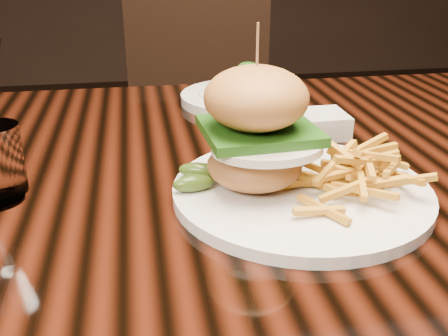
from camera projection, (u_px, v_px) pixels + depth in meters
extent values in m
cube|color=black|center=(252.00, 172.00, 0.78)|extent=(1.60, 0.90, 0.04)
cylinder|color=silver|center=(301.00, 191.00, 0.66)|extent=(0.32, 0.32, 0.01)
ellipsoid|color=brown|center=(254.00, 165.00, 0.65)|extent=(0.12, 0.12, 0.05)
ellipsoid|color=silver|center=(267.00, 147.00, 0.62)|extent=(0.13, 0.11, 0.01)
ellipsoid|color=#FB9B0D|center=(290.00, 146.00, 0.60)|extent=(0.03, 0.03, 0.01)
cube|color=#286018|center=(255.00, 133.00, 0.63)|extent=(0.14, 0.13, 0.01)
ellipsoid|color=#A2622C|center=(256.00, 98.00, 0.61)|extent=(0.12, 0.12, 0.07)
cylinder|color=#A5754D|center=(257.00, 66.00, 0.60)|extent=(0.00, 0.00, 0.10)
ellipsoid|color=#243A0F|center=(194.00, 183.00, 0.63)|extent=(0.05, 0.03, 0.02)
ellipsoid|color=#243A0F|center=(198.00, 171.00, 0.67)|extent=(0.06, 0.04, 0.02)
cube|color=silver|center=(320.00, 124.00, 0.86)|extent=(0.10, 0.10, 0.04)
cylinder|color=silver|center=(242.00, 98.00, 1.03)|extent=(0.24, 0.24, 0.02)
cylinder|color=silver|center=(242.00, 97.00, 1.03)|extent=(0.17, 0.17, 0.02)
ellipsoid|color=black|center=(242.00, 80.00, 1.02)|extent=(0.09, 0.08, 0.05)
ellipsoid|color=#286018|center=(248.00, 65.00, 1.00)|extent=(0.04, 0.03, 0.01)
cube|color=black|center=(203.00, 150.00, 1.61)|extent=(0.50, 0.50, 0.06)
cube|color=black|center=(198.00, 55.00, 1.71)|extent=(0.46, 0.09, 0.50)
cylinder|color=black|center=(142.00, 248.00, 1.52)|extent=(0.04, 0.04, 0.45)
cylinder|color=black|center=(271.00, 242.00, 1.55)|extent=(0.04, 0.04, 0.45)
cylinder|color=black|center=(148.00, 191.00, 1.86)|extent=(0.04, 0.04, 0.45)
cylinder|color=black|center=(253.00, 186.00, 1.89)|extent=(0.04, 0.04, 0.45)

